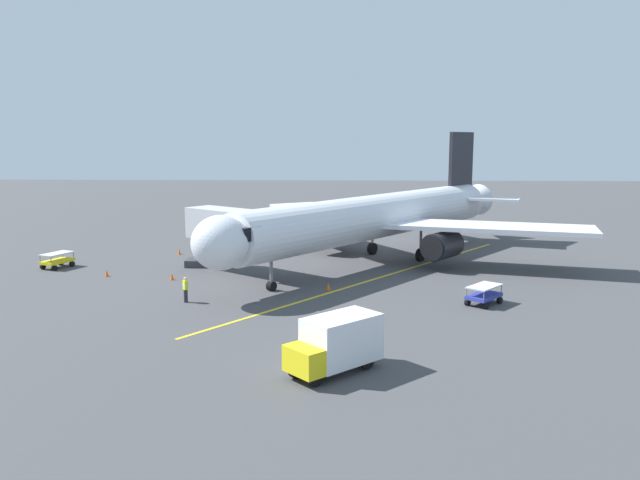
% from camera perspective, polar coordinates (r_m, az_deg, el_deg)
% --- Properties ---
extents(ground_plane, '(220.00, 220.00, 0.00)m').
position_cam_1_polar(ground_plane, '(57.71, 5.98, -1.56)').
color(ground_plane, '#424244').
extents(apron_lead_in_line, '(24.33, 32.04, 0.01)m').
position_cam_1_polar(apron_lead_in_line, '(49.27, 5.64, -3.40)').
color(apron_lead_in_line, yellow).
rests_on(apron_lead_in_line, ground).
extents(airplane, '(31.58, 34.56, 11.50)m').
position_cam_1_polar(airplane, '(54.73, 5.50, 2.10)').
color(airplane, silver).
rests_on(airplane, ground).
extents(jet_bridge, '(10.26, 8.59, 5.40)m').
position_cam_1_polar(jet_bridge, '(49.59, -7.01, 1.07)').
color(jet_bridge, '#B7B7BC').
rests_on(jet_bridge, ground).
extents(ground_crew_marshaller, '(0.44, 0.47, 1.71)m').
position_cam_1_polar(ground_crew_marshaller, '(42.33, -12.22, -4.44)').
color(ground_crew_marshaller, '#23232D').
rests_on(ground_crew_marshaller, ground).
extents(baggage_cart_near_nose, '(2.32, 2.94, 1.27)m').
position_cam_1_polar(baggage_cart_near_nose, '(56.97, -22.94, -1.71)').
color(baggage_cart_near_nose, yellow).
rests_on(baggage_cart_near_nose, ground).
extents(baggage_cart_portside, '(2.75, 2.89, 1.27)m').
position_cam_1_polar(baggage_cart_portside, '(42.29, 14.80, -4.87)').
color(baggage_cart_portside, '#2D3899').
rests_on(baggage_cart_portside, ground).
extents(box_truck_starboard_side, '(4.69, 4.57, 2.62)m').
position_cam_1_polar(box_truck_starboard_side, '(29.10, 1.40, -9.48)').
color(box_truck_starboard_side, yellow).
rests_on(box_truck_starboard_side, ground).
extents(safety_cone_nose_left, '(0.32, 0.32, 0.55)m').
position_cam_1_polar(safety_cone_nose_left, '(44.78, 0.78, -4.28)').
color(safety_cone_nose_left, '#F2590F').
rests_on(safety_cone_nose_left, ground).
extents(safety_cone_nose_right, '(0.32, 0.32, 0.55)m').
position_cam_1_polar(safety_cone_nose_right, '(52.05, -18.96, -2.88)').
color(safety_cone_nose_right, '#F2590F').
rests_on(safety_cone_nose_right, ground).
extents(safety_cone_wing_port, '(0.32, 0.32, 0.55)m').
position_cam_1_polar(safety_cone_wing_port, '(49.36, -13.41, -3.27)').
color(safety_cone_wing_port, '#F2590F').
rests_on(safety_cone_wing_port, ground).
extents(safety_cone_wing_starboard, '(0.32, 0.32, 0.55)m').
position_cam_1_polar(safety_cone_wing_starboard, '(60.13, -12.78, -1.04)').
color(safety_cone_wing_starboard, '#F2590F').
rests_on(safety_cone_wing_starboard, ground).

